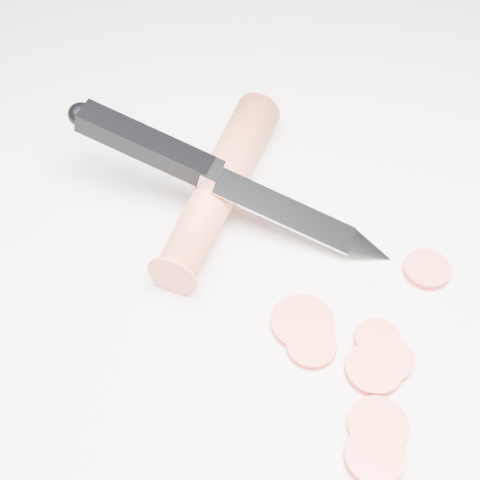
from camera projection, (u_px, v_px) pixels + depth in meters
ground at (307, 306)px, 0.44m from camera, size 2.40×2.40×0.00m
carrot at (220, 185)px, 0.49m from camera, size 0.16×0.12×0.03m
carrot_slice_0 at (375, 456)px, 0.38m from camera, size 0.03×0.03×0.01m
carrot_slice_1 at (378, 426)px, 0.39m from camera, size 0.04×0.04×0.01m
carrot_slice_2 at (302, 323)px, 0.43m from camera, size 0.04×0.04×0.01m
carrot_slice_3 at (388, 360)px, 0.42m from camera, size 0.03×0.03×0.01m
carrot_slice_4 at (427, 270)px, 0.46m from camera, size 0.03×0.03×0.01m
carrot_slice_5 at (311, 346)px, 0.42m from camera, size 0.03×0.03×0.01m
carrot_slice_6 at (377, 340)px, 0.42m from camera, size 0.03×0.03×0.01m
carrot_slice_7 at (374, 369)px, 0.41m from camera, size 0.04×0.04×0.01m
kitchen_knife at (230, 179)px, 0.47m from camera, size 0.15×0.22×0.07m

